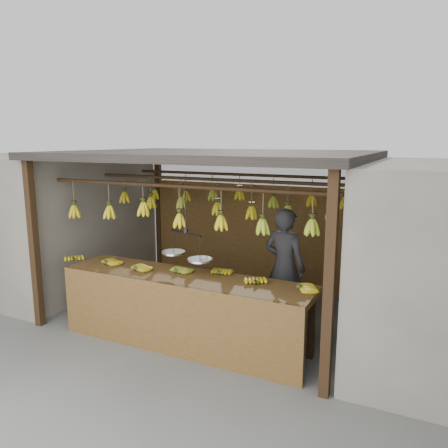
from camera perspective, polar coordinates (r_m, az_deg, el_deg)
The scene contains 8 objects.
ground at distance 6.75m, azimuth -1.13°, elevation -11.35°, with size 80.00×80.00×0.00m, color #5B5B57.
stall at distance 6.57m, azimuth 0.11°, elevation 5.80°, with size 4.30×3.30×2.40m.
neighbor_left at distance 8.62m, azimuth -23.02°, elevation 0.65°, with size 3.00×3.00×2.30m, color slate.
counter at distance 5.44m, azimuth -5.81°, elevation -9.08°, with size 3.48×0.74×0.96m.
hanging_bananas at distance 6.32m, azimuth -1.16°, elevation 2.29°, with size 3.56×2.20×0.39m.
balance_scale at distance 5.50m, azimuth -4.96°, elevation -3.77°, with size 0.78×0.46×0.89m.
vendor at distance 6.09m, azimuth 7.91°, elevation -5.62°, with size 0.61×0.40×1.67m, color #262628.
bag_bundles at distance 7.14m, azimuth 17.98°, elevation -2.16°, with size 0.08×0.26×1.18m.
Camera 1 is at (2.84, -5.57, 2.56)m, focal length 35.00 mm.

